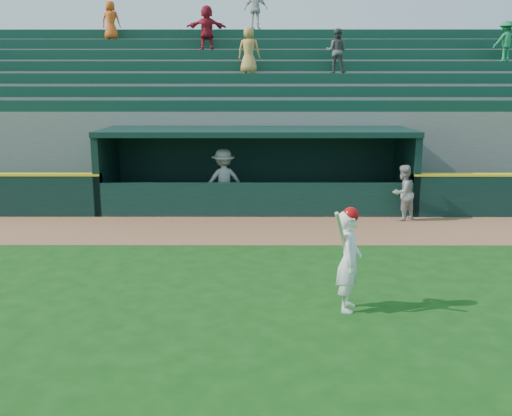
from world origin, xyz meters
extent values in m
plane|color=#134010|center=(0.00, 0.00, 0.00)|extent=(120.00, 120.00, 0.00)
cube|color=#915B3A|center=(0.00, 4.90, 0.01)|extent=(40.00, 3.00, 0.01)
imported|color=#9C9C97|center=(4.12, 6.06, 0.79)|extent=(0.97, 0.93, 1.57)
imported|color=#A0A09B|center=(-0.99, 7.14, 0.95)|extent=(1.38, 1.02, 1.90)
cube|color=slate|center=(0.00, 7.70, 0.02)|extent=(9.00, 2.60, 0.04)
cube|color=black|center=(-4.60, 7.70, 1.15)|extent=(0.20, 2.60, 2.30)
cube|color=black|center=(4.60, 7.70, 1.15)|extent=(0.20, 2.60, 2.30)
cube|color=black|center=(0.00, 9.00, 1.15)|extent=(9.40, 0.20, 2.30)
cube|color=black|center=(0.00, 7.70, 2.38)|extent=(9.40, 2.80, 0.16)
cube|color=black|center=(0.00, 6.48, 0.50)|extent=(9.00, 0.16, 1.00)
cube|color=brown|center=(0.00, 8.50, 0.25)|extent=(8.40, 0.45, 0.10)
cube|color=slate|center=(0.00, 9.53, 1.46)|extent=(34.00, 0.85, 2.91)
cube|color=#0F3828|center=(0.00, 9.41, 3.09)|extent=(34.00, 0.60, 0.36)
cube|color=slate|center=(0.00, 10.38, 1.68)|extent=(34.00, 0.85, 3.36)
cube|color=#0F3828|center=(0.00, 10.26, 3.54)|extent=(34.00, 0.60, 0.36)
cube|color=slate|center=(0.00, 11.22, 1.91)|extent=(34.00, 0.85, 3.81)
cube|color=#0F3828|center=(0.00, 11.11, 3.99)|extent=(34.00, 0.60, 0.36)
cube|color=slate|center=(0.00, 12.07, 2.13)|extent=(34.00, 0.85, 4.26)
cube|color=#0F3828|center=(0.00, 11.96, 4.44)|extent=(34.00, 0.60, 0.36)
cube|color=slate|center=(0.00, 12.93, 2.35)|extent=(34.00, 0.85, 4.71)
cube|color=#0F3828|center=(0.00, 12.81, 4.89)|extent=(34.00, 0.60, 0.36)
cube|color=slate|center=(0.00, 13.78, 2.58)|extent=(34.00, 0.85, 5.16)
cube|color=#0F3828|center=(0.00, 13.66, 5.34)|extent=(34.00, 0.60, 0.36)
cube|color=slate|center=(0.00, 14.62, 2.80)|extent=(34.00, 0.85, 5.61)
cube|color=#0F3828|center=(0.00, 14.51, 5.79)|extent=(34.00, 0.60, 0.36)
cube|color=slate|center=(0.00, 15.20, 2.80)|extent=(34.50, 0.30, 5.61)
imported|color=#EB571A|center=(-5.74, 13.68, 6.26)|extent=(0.74, 0.51, 1.47)
imported|color=silver|center=(-0.05, 14.53, 6.79)|extent=(1.03, 0.63, 1.63)
imported|color=#B41B2D|center=(-1.90, 12.83, 5.89)|extent=(1.58, 0.75, 1.64)
imported|color=#474747|center=(2.81, 11.12, 4.94)|extent=(0.86, 0.74, 1.54)
imported|color=#1B7B45|center=(9.11, 11.97, 5.34)|extent=(1.02, 0.71, 1.44)
imported|color=#C99347|center=(-0.28, 11.12, 4.97)|extent=(0.87, 0.65, 1.60)
imported|color=white|center=(1.56, -0.56, 0.86)|extent=(0.54, 0.70, 1.71)
sphere|color=#AB090A|center=(1.56, -0.56, 1.64)|extent=(0.27, 0.27, 0.27)
cylinder|color=#D8BD8A|center=(1.38, -0.78, 1.41)|extent=(0.30, 0.46, 0.76)
camera|label=1|loc=(0.04, -9.70, 3.71)|focal=40.00mm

